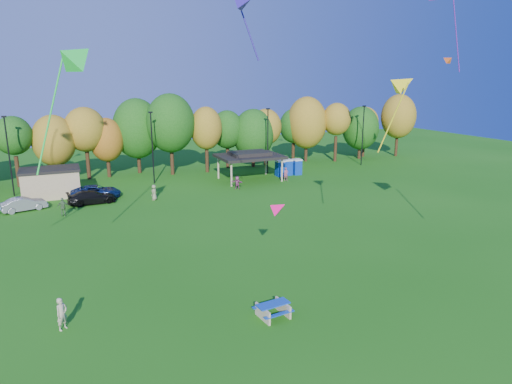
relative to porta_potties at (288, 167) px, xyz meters
name	(u,v)px	position (x,y,z in m)	size (l,w,h in m)	color
ground	(278,358)	(-20.05, -37.63, -1.10)	(160.00, 160.00, 0.00)	#19600F
tree_line	(121,134)	(-21.07, 7.88, 4.82)	(93.57, 10.55, 11.15)	black
lamp_posts	(152,145)	(-18.05, 2.37, 3.80)	(64.50, 0.25, 9.09)	black
utility_building	(51,182)	(-30.05, 0.37, 0.54)	(6.30, 4.30, 3.25)	tan
pavilion	(250,156)	(-6.05, -0.63, 2.13)	(8.20, 6.20, 3.77)	tan
porta_potties	(288,167)	(0.00, 0.00, 0.00)	(3.75, 1.43, 2.18)	#0C35A5
picnic_table	(273,309)	(-18.58, -34.00, -0.62)	(2.05, 1.76, 0.82)	tan
kite_flyer	(62,314)	(-29.51, -30.72, -0.19)	(0.67, 0.44, 1.82)	#B8AA8A
car_b	(24,204)	(-32.63, -4.82, -0.39)	(1.49, 4.29, 1.41)	gray
car_c	(96,192)	(-25.50, -2.54, -0.35)	(2.47, 5.35, 1.49)	#0D2053
car_d	(92,197)	(-26.10, -4.72, -0.38)	(2.02, 4.98, 1.44)	black
far_person_1	(286,174)	(-1.87, -2.96, -0.22)	(0.64, 0.42, 1.75)	#9B495C
far_person_3	(237,183)	(-9.40, -4.71, -0.29)	(1.49, 0.47, 1.61)	#953E71
far_person_4	(63,207)	(-29.01, -8.40, -0.18)	(1.08, 0.45, 1.83)	#4B6D43
far_person_5	(154,192)	(-19.67, -5.88, -0.23)	(0.85, 0.55, 1.73)	#84865B
kite_6	(79,57)	(-27.32, -27.55, 13.12)	(4.27, 3.21, 7.62)	#1DDA3A
kite_8	(280,208)	(-16.11, -29.73, 3.90)	(1.64, 1.63, 1.33)	#FF0E6E
kite_11	(446,60)	(10.64, -16.13, 13.94)	(1.25, 1.43, 1.25)	#D54D19
kite_13	(404,84)	(-6.53, -29.51, 11.60)	(3.37, 2.20, 5.61)	yellow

